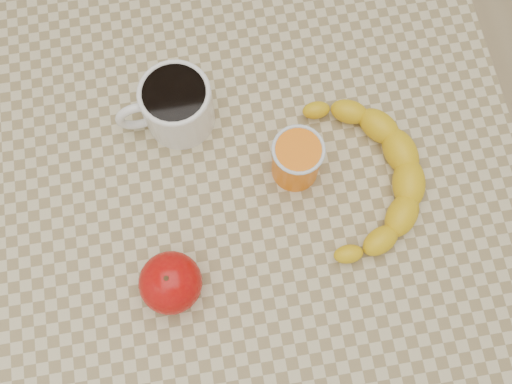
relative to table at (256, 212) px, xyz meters
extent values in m
plane|color=tan|center=(0.00, 0.00, -0.66)|extent=(3.00, 3.00, 0.00)
cube|color=#C2B389|center=(0.00, 0.00, 0.07)|extent=(0.80, 0.80, 0.04)
cube|color=olive|center=(0.00, 0.00, 0.02)|extent=(0.74, 0.74, 0.06)
cylinder|color=olive|center=(-0.35, 0.35, -0.31)|extent=(0.05, 0.05, 0.71)
cylinder|color=olive|center=(0.35, 0.35, -0.31)|extent=(0.05, 0.05, 0.71)
cylinder|color=white|center=(-0.09, 0.14, 0.13)|extent=(0.11, 0.11, 0.08)
cylinder|color=black|center=(-0.09, 0.14, 0.17)|extent=(0.09, 0.09, 0.01)
torus|color=white|center=(-0.09, 0.14, 0.17)|extent=(0.10, 0.10, 0.01)
torus|color=white|center=(-0.15, 0.13, 0.13)|extent=(0.07, 0.02, 0.07)
cylinder|color=orange|center=(0.06, 0.03, 0.13)|extent=(0.07, 0.07, 0.08)
torus|color=silver|center=(0.06, 0.03, 0.17)|extent=(0.07, 0.07, 0.01)
ellipsoid|color=#A20508|center=(-0.13, -0.11, 0.12)|extent=(0.11, 0.11, 0.08)
cylinder|color=#382311|center=(-0.13, -0.11, 0.16)|extent=(0.01, 0.01, 0.01)
camera|label=1|loc=(-0.04, -0.24, 0.87)|focal=40.00mm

